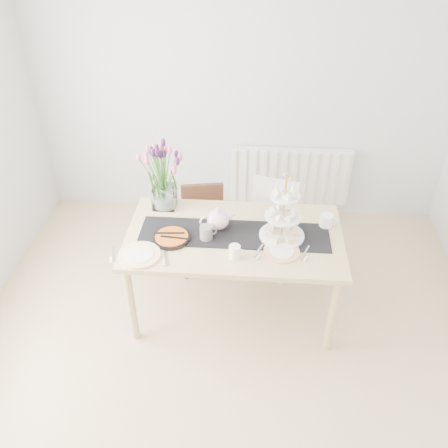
# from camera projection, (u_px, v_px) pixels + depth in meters

# --- Properties ---
(room_shell) EXTENTS (4.50, 4.50, 4.50)m
(room_shell) POSITION_uv_depth(u_px,v_px,m) (224.00, 240.00, 2.55)
(room_shell) COLOR tan
(room_shell) RESTS_ON ground
(radiator) EXTENTS (1.20, 0.08, 0.60)m
(radiator) POSITION_uv_depth(u_px,v_px,m) (289.00, 176.00, 4.79)
(radiator) COLOR white
(radiator) RESTS_ON room_shell
(dining_table) EXTENTS (1.60, 0.90, 0.75)m
(dining_table) POSITION_uv_depth(u_px,v_px,m) (234.00, 243.00, 3.55)
(dining_table) COLOR tan
(dining_table) RESTS_ON ground
(chair_brown) EXTENTS (0.45, 0.45, 0.75)m
(chair_brown) POSITION_uv_depth(u_px,v_px,m) (204.00, 221.00, 4.19)
(chair_brown) COLOR #3C1F15
(chair_brown) RESTS_ON ground
(chair_white) EXTENTS (0.49, 0.49, 0.81)m
(chair_white) POSITION_uv_depth(u_px,v_px,m) (271.00, 219.00, 4.14)
(chair_white) COLOR white
(chair_white) RESTS_ON ground
(table_runner) EXTENTS (1.40, 0.35, 0.01)m
(table_runner) POSITION_uv_depth(u_px,v_px,m) (234.00, 234.00, 3.50)
(table_runner) COLOR black
(table_runner) RESTS_ON dining_table
(tulip_vase) EXTENTS (0.64, 0.64, 0.55)m
(tulip_vase) POSITION_uv_depth(u_px,v_px,m) (162.00, 167.00, 3.60)
(tulip_vase) COLOR silver
(tulip_vase) RESTS_ON dining_table
(cake_stand) EXTENTS (0.33, 0.33, 0.49)m
(cake_stand) POSITION_uv_depth(u_px,v_px,m) (283.00, 222.00, 3.39)
(cake_stand) COLOR gold
(cake_stand) RESTS_ON dining_table
(teapot) EXTENTS (0.32, 0.29, 0.17)m
(teapot) POSITION_uv_depth(u_px,v_px,m) (218.00, 220.00, 3.51)
(teapot) COLOR white
(teapot) RESTS_ON dining_table
(cream_jug) EXTENTS (0.12, 0.12, 0.10)m
(cream_jug) POSITION_uv_depth(u_px,v_px,m) (326.00, 221.00, 3.55)
(cream_jug) COLOR white
(cream_jug) RESTS_ON dining_table
(tart_tin) EXTENTS (0.27, 0.27, 0.03)m
(tart_tin) POSITION_uv_depth(u_px,v_px,m) (172.00, 238.00, 3.44)
(tart_tin) COLOR black
(tart_tin) RESTS_ON dining_table
(mug_grey) EXTENTS (0.12, 0.12, 0.11)m
(mug_grey) POSITION_uv_depth(u_px,v_px,m) (206.00, 233.00, 3.42)
(mug_grey) COLOR slate
(mug_grey) RESTS_ON dining_table
(mug_white) EXTENTS (0.09, 0.09, 0.10)m
(mug_white) POSITION_uv_depth(u_px,v_px,m) (235.00, 252.00, 3.26)
(mug_white) COLOR white
(mug_white) RESTS_ON dining_table
(plate_left) EXTENTS (0.36, 0.36, 0.02)m
(plate_left) POSITION_uv_depth(u_px,v_px,m) (139.00, 255.00, 3.30)
(plate_left) COLOR white
(plate_left) RESTS_ON dining_table
(plate_right) EXTENTS (0.34, 0.34, 0.01)m
(plate_right) POSITION_uv_depth(u_px,v_px,m) (282.00, 252.00, 3.33)
(plate_right) COLOR silver
(plate_right) RESTS_ON dining_table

